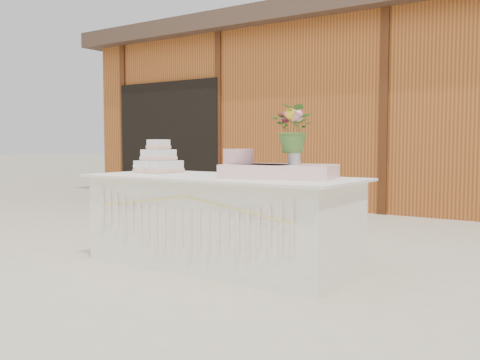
% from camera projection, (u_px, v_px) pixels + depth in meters
% --- Properties ---
extents(ground, '(80.00, 80.00, 0.00)m').
position_uv_depth(ground, '(220.00, 266.00, 4.58)').
color(ground, beige).
rests_on(ground, ground).
extents(barn, '(12.60, 4.60, 3.30)m').
position_uv_depth(barn, '(423.00, 107.00, 9.39)').
color(barn, '#A55522').
rests_on(barn, ground).
extents(cake_table, '(2.40, 1.00, 0.77)m').
position_uv_depth(cake_table, '(220.00, 221.00, 4.54)').
color(cake_table, white).
rests_on(cake_table, ground).
extents(wedding_cake, '(0.36, 0.36, 0.31)m').
position_uv_depth(wedding_cake, '(159.00, 161.00, 5.05)').
color(wedding_cake, silver).
rests_on(wedding_cake, cake_table).
extents(pink_cake_stand, '(0.32, 0.32, 0.23)m').
position_uv_depth(pink_cake_stand, '(238.00, 161.00, 4.40)').
color(pink_cake_stand, white).
rests_on(pink_cake_stand, cake_table).
extents(satin_runner, '(0.96, 0.69, 0.11)m').
position_uv_depth(satin_runner, '(279.00, 171.00, 4.26)').
color(satin_runner, '#FFCFCD').
rests_on(satin_runner, cake_table).
extents(flower_vase, '(0.10, 0.10, 0.14)m').
position_uv_depth(flower_vase, '(295.00, 156.00, 4.21)').
color(flower_vase, silver).
rests_on(flower_vase, satin_runner).
extents(bouquet, '(0.36, 0.32, 0.38)m').
position_uv_depth(bouquet, '(295.00, 123.00, 4.19)').
color(bouquet, '#416D2B').
rests_on(bouquet, flower_vase).
extents(loose_flowers, '(0.20, 0.35, 0.02)m').
position_uv_depth(loose_flowers, '(144.00, 171.00, 5.14)').
color(loose_flowers, '#FF9BBC').
rests_on(loose_flowers, cake_table).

